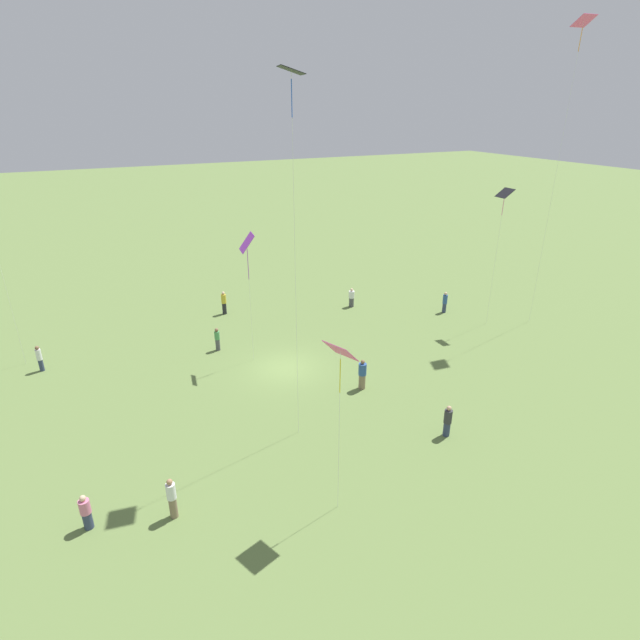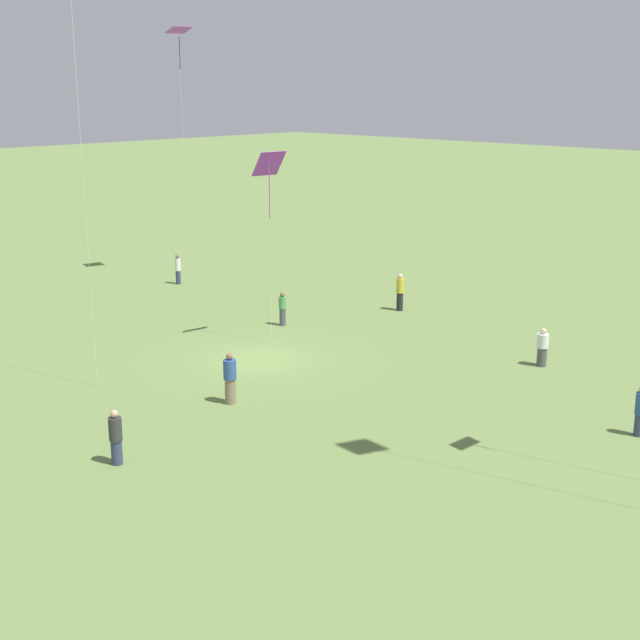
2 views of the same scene
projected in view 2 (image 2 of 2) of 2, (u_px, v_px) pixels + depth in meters
ground_plane at (260, 360)px, 36.64m from camera, size 240.00×240.00×0.00m
person_0 at (542, 348)px, 35.66m from camera, size 0.60×0.60×1.58m
person_1 at (400, 292)px, 44.29m from camera, size 0.45×0.45×1.86m
person_2 at (640, 411)px, 28.58m from camera, size 0.47×0.47×1.71m
person_3 at (116, 437)px, 26.46m from camera, size 0.41×0.41×1.72m
person_4 at (283, 309)px, 41.59m from camera, size 0.36×0.36×1.61m
person_5 at (178, 269)px, 50.11m from camera, size 0.45×0.45×1.70m
person_7 at (230, 379)px, 31.46m from camera, size 0.47×0.47×1.86m
kite_0 at (269, 168)px, 37.07m from camera, size 0.94×1.37×8.29m
kite_3 at (179, 38)px, 48.55m from camera, size 1.33×1.36×13.95m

